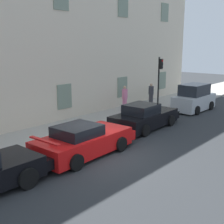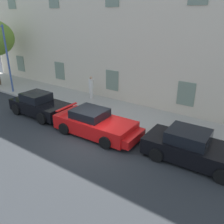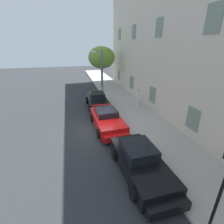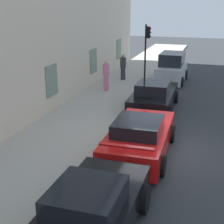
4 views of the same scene
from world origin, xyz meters
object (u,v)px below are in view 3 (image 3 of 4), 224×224
sportscar_yellow_flank (108,121)px  tree_near_kerb (102,58)px  pedestrian_strolling (138,97)px  sportscar_red_lead (98,101)px  sportscar_white_middle (142,165)px  street_lamp (99,63)px

sportscar_yellow_flank → tree_near_kerb: size_ratio=0.87×
tree_near_kerb → pedestrian_strolling: (9.61, 1.87, -3.23)m
tree_near_kerb → pedestrian_strolling: bearing=11.0°
sportscar_red_lead → pedestrian_strolling: 4.20m
sportscar_white_middle → street_lamp: size_ratio=0.92×
sportscar_red_lead → pedestrian_strolling: (0.81, 4.10, 0.42)m
sportscar_yellow_flank → sportscar_white_middle: bearing=5.5°
sportscar_red_lead → pedestrian_strolling: bearing=78.8°
tree_near_kerb → sportscar_red_lead: bearing=-14.2°
sportscar_red_lead → sportscar_white_middle: (10.03, 0.48, -0.03)m
sportscar_white_middle → street_lamp: street_lamp is taller
sportscar_red_lead → tree_near_kerb: 9.78m
street_lamp → sportscar_red_lead: bearing=-12.2°
tree_near_kerb → street_lamp: (2.94, -0.96, -0.42)m
pedestrian_strolling → sportscar_white_middle: bearing=-21.5°
sportscar_red_lead → sportscar_white_middle: 10.04m
street_lamp → pedestrian_strolling: size_ratio=3.01×
street_lamp → pedestrian_strolling: street_lamp is taller
sportscar_red_lead → street_lamp: size_ratio=0.85×
sportscar_white_middle → tree_near_kerb: bearing=174.7°
sportscar_red_lead → tree_near_kerb: bearing=165.8°
tree_near_kerb → sportscar_white_middle: bearing=-5.3°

